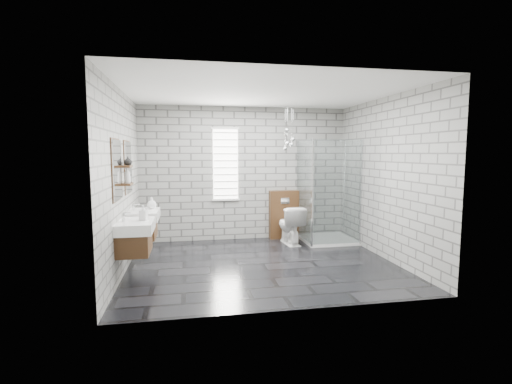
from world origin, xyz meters
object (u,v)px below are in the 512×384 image
object	(u,v)px
vanity_left	(133,228)
vanity_right	(141,216)
toilet	(290,225)
cistern_panel	(284,214)
shower_enclosure	(325,217)

from	to	relation	value
vanity_left	vanity_right	distance (m)	0.95
vanity_left	toilet	distance (m)	3.23
vanity_right	cistern_panel	world-z (taller)	vanity_right
cistern_panel	shower_enclosure	world-z (taller)	shower_enclosure
vanity_left	cistern_panel	distance (m)	3.49
vanity_left	toilet	bearing A→B (deg)	32.30
shower_enclosure	toilet	bearing A→B (deg)	177.22
vanity_left	vanity_right	xyz separation A→B (m)	(0.00, 0.95, 0.00)
cistern_panel	toilet	world-z (taller)	cistern_panel
toilet	cistern_panel	bearing A→B (deg)	-94.47
cistern_panel	shower_enclosure	bearing A→B (deg)	-36.41
vanity_left	cistern_panel	size ratio (longest dim) A/B	1.57
cistern_panel	vanity_right	bearing A→B (deg)	-155.25
vanity_left	shower_enclosure	bearing A→B (deg)	26.21
vanity_right	shower_enclosure	size ratio (longest dim) A/B	0.77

